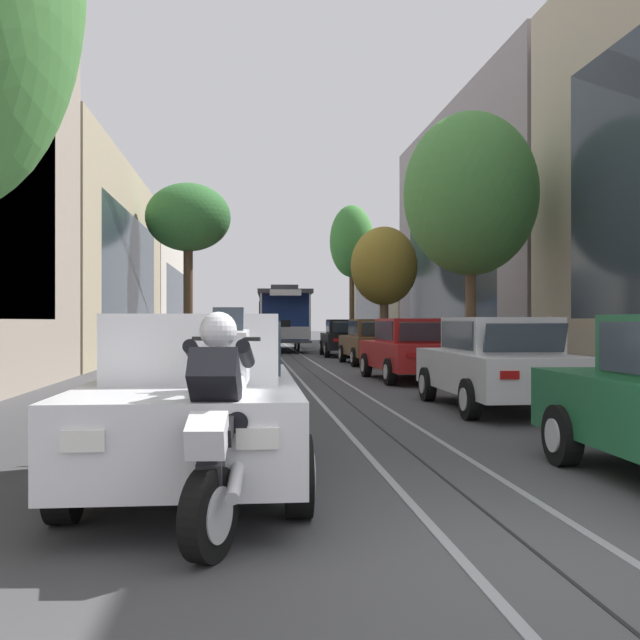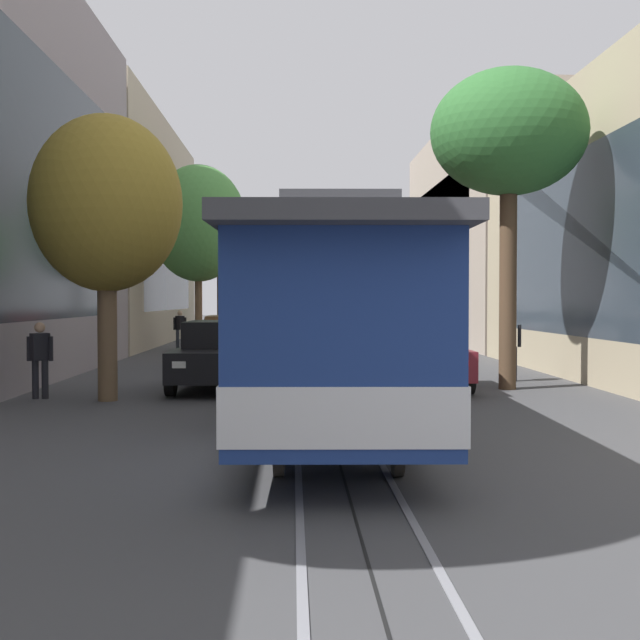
% 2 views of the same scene
% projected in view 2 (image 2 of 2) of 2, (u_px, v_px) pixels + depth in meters
% --- Properties ---
extents(ground_plane, '(160.00, 160.00, 0.00)m').
position_uv_depth(ground_plane, '(313.00, 371.00, 22.37)').
color(ground_plane, '#424244').
extents(trolley_track_rails, '(1.14, 64.52, 0.01)m').
position_uv_depth(trolley_track_rails, '(317.00, 385.00, 18.73)').
color(trolley_track_rails, gray).
rests_on(trolley_track_rails, ground).
extents(building_facade_right, '(4.27, 56.22, 10.65)m').
position_uv_depth(building_facade_right, '(1.00, 201.00, 21.25)').
color(building_facade_right, '#BCAD93').
rests_on(building_facade_right, ground).
extents(parked_car_white_near_left, '(2.03, 4.37, 1.58)m').
position_uv_depth(parked_car_white_near_left, '(346.00, 323.00, 42.28)').
color(parked_car_white_near_left, silver).
rests_on(parked_car_white_near_left, ground).
extents(parked_car_white_second_left, '(2.12, 4.41, 1.58)m').
position_uv_depth(parked_car_white_second_left, '(357.00, 327.00, 36.20)').
color(parked_car_white_second_left, silver).
rests_on(parked_car_white_second_left, ground).
extents(parked_car_silver_mid_left, '(2.11, 4.41, 1.58)m').
position_uv_depth(parked_car_silver_mid_left, '(366.00, 332.00, 30.02)').
color(parked_car_silver_mid_left, '#B7B7BC').
rests_on(parked_car_silver_mid_left, ground).
extents(parked_car_white_fourth_left, '(2.13, 4.42, 1.58)m').
position_uv_depth(parked_car_white_fourth_left, '(388.00, 341.00, 23.67)').
color(parked_car_white_fourth_left, silver).
rests_on(parked_car_white_fourth_left, ground).
extents(parked_car_maroon_fifth_left, '(2.01, 4.36, 1.58)m').
position_uv_depth(parked_car_maroon_fifth_left, '(420.00, 354.00, 18.23)').
color(parked_car_maroon_fifth_left, maroon).
rests_on(parked_car_maroon_fifth_left, ground).
extents(parked_car_green_near_right, '(2.03, 4.37, 1.58)m').
position_uv_depth(parked_car_green_near_right, '(263.00, 322.00, 43.14)').
color(parked_car_green_near_right, '#1E6038').
rests_on(parked_car_green_near_right, ground).
extents(parked_car_white_second_right, '(2.01, 4.36, 1.58)m').
position_uv_depth(parked_car_white_second_right, '(255.00, 326.00, 36.94)').
color(parked_car_white_second_right, silver).
rests_on(parked_car_white_second_right, ground).
extents(parked_car_red_mid_right, '(2.14, 4.42, 1.58)m').
position_uv_depth(parked_car_red_mid_right, '(251.00, 331.00, 30.88)').
color(parked_car_red_mid_right, red).
rests_on(parked_car_red_mid_right, ground).
extents(parked_car_brown_fourth_right, '(2.06, 4.39, 1.58)m').
position_uv_depth(parked_car_brown_fourth_right, '(231.00, 341.00, 23.95)').
color(parked_car_brown_fourth_right, brown).
rests_on(parked_car_brown_fourth_right, ground).
extents(parked_car_black_fifth_right, '(2.08, 4.39, 1.58)m').
position_uv_depth(parked_car_black_fifth_right, '(219.00, 355.00, 17.97)').
color(parked_car_black_fifth_right, black).
rests_on(parked_car_black_fifth_right, ground).
extents(street_tree_kerb_left_near, '(2.35, 2.33, 6.80)m').
position_uv_depth(street_tree_kerb_left_near, '(385.00, 254.00, 42.49)').
color(street_tree_kerb_left_near, '#4C3826').
rests_on(street_tree_kerb_left_near, ground).
extents(street_tree_kerb_left_second, '(3.62, 3.11, 7.40)m').
position_uv_depth(street_tree_kerb_left_second, '(509.00, 136.00, 17.74)').
color(street_tree_kerb_left_second, '#4C3826').
rests_on(street_tree_kerb_left_second, ground).
extents(street_tree_kerb_right_near, '(2.27, 1.82, 8.14)m').
position_uv_depth(street_tree_kerb_right_near, '(220.00, 231.00, 40.33)').
color(street_tree_kerb_right_near, '#4C3826').
rests_on(street_tree_kerb_right_near, ground).
extents(street_tree_kerb_right_second, '(3.69, 3.39, 7.25)m').
position_uv_depth(street_tree_kerb_right_second, '(198.00, 224.00, 29.49)').
color(street_tree_kerb_right_second, brown).
rests_on(street_tree_kerb_right_second, ground).
extents(street_tree_kerb_right_mid, '(3.09, 2.79, 5.88)m').
position_uv_depth(street_tree_kerb_right_mid, '(106.00, 205.00, 15.77)').
color(street_tree_kerb_right_mid, brown).
rests_on(street_tree_kerb_right_mid, ground).
extents(cable_car_trolley, '(2.82, 9.17, 3.28)m').
position_uv_depth(cable_car_trolley, '(334.00, 329.00, 11.17)').
color(cable_car_trolley, navy).
rests_on(cable_car_trolley, ground).
extents(motorcycle_with_rider, '(0.55, 1.90, 1.63)m').
position_uv_depth(motorcycle_with_rider, '(339.00, 321.00, 44.08)').
color(motorcycle_with_rider, black).
rests_on(motorcycle_with_rider, ground).
extents(pedestrian_on_left_pavement, '(0.55, 0.42, 1.74)m').
position_uv_depth(pedestrian_on_left_pavement, '(510.00, 343.00, 19.59)').
color(pedestrian_on_left_pavement, black).
rests_on(pedestrian_on_left_pavement, ground).
extents(pedestrian_on_right_pavement, '(0.55, 0.41, 1.63)m').
position_uv_depth(pedestrian_on_right_pavement, '(180.00, 327.00, 32.21)').
color(pedestrian_on_right_pavement, '#282D38').
rests_on(pedestrian_on_right_pavement, ground).
extents(pedestrian_crossing_far, '(0.55, 0.40, 1.61)m').
position_uv_depth(pedestrian_crossing_far, '(40.00, 356.00, 16.15)').
color(pedestrian_crossing_far, black).
rests_on(pedestrian_crossing_far, ground).
extents(fire_hydrant, '(0.40, 0.22, 0.84)m').
position_uv_depth(fire_hydrant, '(229.00, 333.00, 38.45)').
color(fire_hydrant, gold).
rests_on(fire_hydrant, ground).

